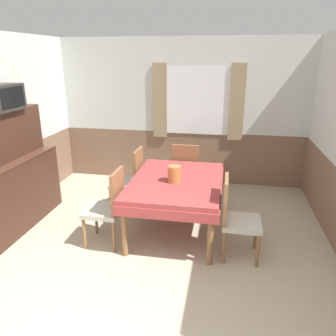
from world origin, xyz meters
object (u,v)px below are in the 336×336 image
Objects in this scene: chair_left_far at (131,179)px; dining_table at (176,187)px; chair_head_window at (186,171)px; tv at (3,98)px; chair_left_near at (109,205)px; chair_right_near at (235,216)px; sideboard at (13,179)px; vase at (174,174)px.

dining_table is at bearing -121.71° from chair_left_far.
chair_left_far reaches higher than dining_table.
tv is (-2.22, -1.17, 1.25)m from chair_head_window.
chair_left_near and chair_head_window have the same top height.
chair_left_far is 0.92m from chair_head_window.
tv is (-1.45, 0.29, 1.25)m from chair_left_near.
chair_right_near and chair_left_near have the same top height.
tv is at bearing 114.63° from chair_left_far.
sideboard is at bearing 116.54° from chair_left_far.
sideboard is at bearing -175.98° from vase.
dining_table is at bearing -58.29° from chair_left_near.
vase is (0.76, 0.39, 0.33)m from chair_left_near.
chair_left_far is at bearing 148.29° from dining_table.
sideboard is (-1.45, -0.72, 0.16)m from chair_left_far.
chair_left_far is 2.02m from tv.
chair_left_far is 0.95m from chair_left_near.
sideboard is (-1.45, 0.23, 0.16)m from chair_left_near.
vase is (2.21, 0.15, 0.16)m from sideboard.
chair_head_window is at bearing 27.83° from tv.
chair_left_far is 1.00× the size of chair_left_near.
dining_table is 1.65× the size of chair_left_far.
vase is at bearing -126.80° from chair_left_far.
dining_table is 2.50m from tv.
vase reaches higher than dining_table.
chair_left_far reaches higher than vase.
chair_left_far is 1.81m from chair_right_near.
chair_head_window is at bearing 90.00° from dining_table.
dining_table is 1.65× the size of chair_right_near.
dining_table is at bearing 4.79° from tv.
chair_right_near is 0.93m from vase.
chair_head_window reaches higher than dining_table.
chair_left_far is 1.00× the size of chair_head_window.
chair_left_near is 1.93m from tv.
dining_table is at bearing -90.00° from chair_head_window.
vase is at bearing 2.45° from tv.
sideboard is at bearing -94.41° from chair_right_near.
chair_right_near and chair_head_window have the same top height.
sideboard reaches higher than chair_right_near.
vase is at bearing -90.66° from chair_head_window.
chair_right_near is at bearing -90.00° from chair_left_near.
chair_left_near is at bearing -153.09° from vase.
dining_table is 1.01× the size of sideboard.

